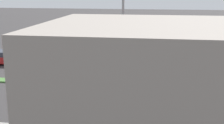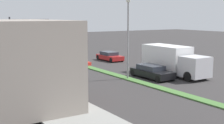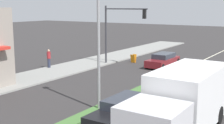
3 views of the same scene
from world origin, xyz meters
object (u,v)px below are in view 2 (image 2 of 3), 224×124
Objects in this scene: traffic_signal_main at (23,33)px; warning_aframe_sign at (24,61)px; street_lamp at (128,28)px; hatchback_red at (110,56)px; sedan_maroon at (51,58)px; delivery_truck at (173,60)px; suv_black at (152,72)px.

warning_aframe_sign is (-0.56, -2.04, -3.47)m from traffic_signal_main.
hatchback_red is (-5.00, -11.17, -4.21)m from street_lamp.
sedan_maroon is at bearing -155.92° from traffic_signal_main.
traffic_signal_main is 6.69× the size of warning_aframe_sign.
warning_aframe_sign is at bearing -4.94° from sedan_maroon.
warning_aframe_sign is at bearing -53.90° from delivery_truck.
sedan_maroon is 0.97× the size of suv_black.
street_lamp is at bearing 111.91° from warning_aframe_sign.
traffic_signal_main is at bearing 24.08° from sedan_maroon.
hatchback_red is (-11.12, 0.63, -3.33)m from traffic_signal_main.
suv_black reaches higher than warning_aframe_sign.
suv_black is (-7.77, 14.68, 0.18)m from warning_aframe_sign.
sedan_maroon is (-3.37, 0.29, 0.18)m from warning_aframe_sign.
hatchback_red is at bearing 176.77° from traffic_signal_main.
street_lamp reaches higher than warning_aframe_sign.
street_lamp reaches higher than hatchback_red.
street_lamp is 1.61× the size of suv_black.
warning_aframe_sign is at bearing -105.23° from traffic_signal_main.
sedan_maroon reaches higher than warning_aframe_sign.
traffic_signal_main is at bearing -48.21° from delivery_truck.
street_lamp is 15.54m from warning_aframe_sign.
suv_black is at bearing 117.89° from warning_aframe_sign.
traffic_signal_main is 1.23× the size of suv_black.
warning_aframe_sign is at bearing -14.19° from hatchback_red.
sedan_maroon is (2.20, -13.55, -4.17)m from street_lamp.
sedan_maroon reaches higher than hatchback_red.
hatchback_red is (-7.20, 2.38, -0.04)m from sedan_maroon.
traffic_signal_main is 1.26× the size of sedan_maroon.
delivery_truck reaches higher than warning_aframe_sign.
street_lamp is at bearing -7.39° from delivery_truck.
hatchback_red is at bearing 161.69° from sedan_maroon.
traffic_signal_main is 0.75× the size of delivery_truck.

